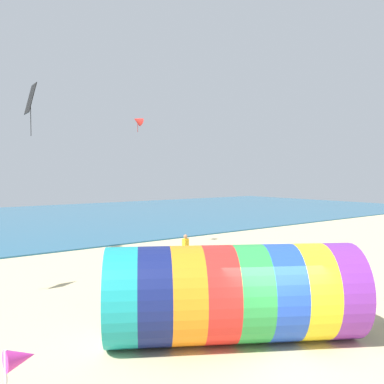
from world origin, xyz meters
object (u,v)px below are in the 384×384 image
at_px(beach_flag, 19,364).
at_px(bystander_mid_beach, 186,249).
at_px(kite_black_diamond, 30,99).
at_px(kite_red_delta, 138,120).
at_px(giant_inflatable_tube, 233,293).

bearing_deg(beach_flag, bystander_mid_beach, 44.30).
xyz_separation_m(kite_black_diamond, bystander_mid_beach, (7.79, -2.19, -7.86)).
relative_size(kite_black_diamond, beach_flag, 1.04).
xyz_separation_m(kite_black_diamond, beach_flag, (-4.84, -14.51, -6.56)).
bearing_deg(kite_red_delta, beach_flag, -125.79).
distance_m(bystander_mid_beach, beach_flag, 17.69).
bearing_deg(kite_red_delta, kite_black_diamond, -157.84).
bearing_deg(kite_black_diamond, bystander_mid_beach, -15.71).
distance_m(kite_black_diamond, bystander_mid_beach, 11.28).
bearing_deg(kite_red_delta, bystander_mid_beach, -91.80).
xyz_separation_m(kite_red_delta, beach_flag, (-12.80, -17.76, -6.46)).
distance_m(giant_inflatable_tube, bystander_mid_beach, 11.24).
height_order(kite_black_diamond, bystander_mid_beach, kite_black_diamond).
relative_size(giant_inflatable_tube, kite_black_diamond, 3.16).
relative_size(kite_black_diamond, bystander_mid_beach, 1.51).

